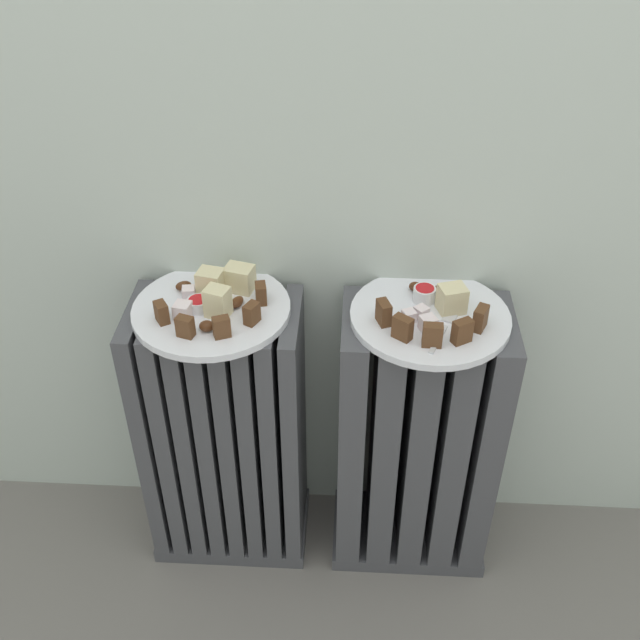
# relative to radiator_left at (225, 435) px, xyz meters

# --- Properties ---
(radiator_left) EXTENTS (0.29, 0.18, 0.56)m
(radiator_left) POSITION_rel_radiator_left_xyz_m (0.00, 0.00, 0.00)
(radiator_left) COLOR #47474C
(radiator_left) RESTS_ON ground_plane
(radiator_right) EXTENTS (0.29, 0.18, 0.56)m
(radiator_right) POSITION_rel_radiator_left_xyz_m (0.35, 0.00, 0.00)
(radiator_right) COLOR #47474C
(radiator_right) RESTS_ON ground_plane
(plate_left) EXTENTS (0.25, 0.25, 0.01)m
(plate_left) POSITION_rel_radiator_left_xyz_m (-0.00, 0.00, 0.29)
(plate_left) COLOR white
(plate_left) RESTS_ON radiator_left
(plate_right) EXTENTS (0.25, 0.25, 0.01)m
(plate_right) POSITION_rel_radiator_left_xyz_m (0.35, 0.00, 0.29)
(plate_right) COLOR white
(plate_right) RESTS_ON radiator_right
(dark_cake_slice_left_0) EXTENTS (0.03, 0.03, 0.03)m
(dark_cake_slice_left_0) POSITION_rel_radiator_left_xyz_m (-0.07, -0.04, 0.31)
(dark_cake_slice_left_0) COLOR #56351E
(dark_cake_slice_left_0) RESTS_ON plate_left
(dark_cake_slice_left_1) EXTENTS (0.03, 0.02, 0.03)m
(dark_cake_slice_left_1) POSITION_rel_radiator_left_xyz_m (-0.02, -0.08, 0.31)
(dark_cake_slice_left_1) COLOR #56351E
(dark_cake_slice_left_1) RESTS_ON plate_left
(dark_cake_slice_left_2) EXTENTS (0.03, 0.03, 0.03)m
(dark_cake_slice_left_2) POSITION_rel_radiator_left_xyz_m (0.03, -0.07, 0.31)
(dark_cake_slice_left_2) COLOR #56351E
(dark_cake_slice_left_2) RESTS_ON plate_left
(dark_cake_slice_left_3) EXTENTS (0.03, 0.03, 0.03)m
(dark_cake_slice_left_3) POSITION_rel_radiator_left_xyz_m (0.07, -0.04, 0.31)
(dark_cake_slice_left_3) COLOR #56351E
(dark_cake_slice_left_3) RESTS_ON plate_left
(dark_cake_slice_left_4) EXTENTS (0.02, 0.03, 0.03)m
(dark_cake_slice_left_4) POSITION_rel_radiator_left_xyz_m (0.08, 0.02, 0.31)
(dark_cake_slice_left_4) COLOR #56351E
(dark_cake_slice_left_4) RESTS_ON plate_left
(marble_cake_slice_left_0) EXTENTS (0.05, 0.04, 0.04)m
(marble_cake_slice_left_0) POSITION_rel_radiator_left_xyz_m (-0.00, 0.04, 0.32)
(marble_cake_slice_left_0) COLOR beige
(marble_cake_slice_left_0) RESTS_ON plate_left
(marble_cake_slice_left_1) EXTENTS (0.05, 0.05, 0.04)m
(marble_cake_slice_left_1) POSITION_rel_radiator_left_xyz_m (0.04, 0.05, 0.32)
(marble_cake_slice_left_1) COLOR beige
(marble_cake_slice_left_1) RESTS_ON plate_left
(marble_cake_slice_left_2) EXTENTS (0.04, 0.04, 0.05)m
(marble_cake_slice_left_2) POSITION_rel_radiator_left_xyz_m (0.02, -0.02, 0.32)
(marble_cake_slice_left_2) COLOR beige
(marble_cake_slice_left_2) RESTS_ON plate_left
(turkish_delight_left_0) EXTENTS (0.02, 0.02, 0.02)m
(turkish_delight_left_0) POSITION_rel_radiator_left_xyz_m (-0.04, 0.02, 0.30)
(turkish_delight_left_0) COLOR white
(turkish_delight_left_0) RESTS_ON plate_left
(turkish_delight_left_1) EXTENTS (0.03, 0.03, 0.03)m
(turkish_delight_left_1) POSITION_rel_radiator_left_xyz_m (-0.04, -0.03, 0.31)
(turkish_delight_left_1) COLOR white
(turkish_delight_left_1) RESTS_ON plate_left
(medjool_date_left_0) EXTENTS (0.03, 0.02, 0.02)m
(medjool_date_left_0) POSITION_rel_radiator_left_xyz_m (-0.05, 0.04, 0.30)
(medjool_date_left_0) COLOR #4C2814
(medjool_date_left_0) RESTS_ON plate_left
(medjool_date_left_1) EXTENTS (0.03, 0.03, 0.01)m
(medjool_date_left_1) POSITION_rel_radiator_left_xyz_m (0.04, 0.00, 0.30)
(medjool_date_left_1) COLOR #4C2814
(medjool_date_left_1) RESTS_ON plate_left
(medjool_date_left_2) EXTENTS (0.02, 0.02, 0.02)m
(medjool_date_left_2) POSITION_rel_radiator_left_xyz_m (0.00, -0.06, 0.30)
(medjool_date_left_2) COLOR #4C2814
(medjool_date_left_2) RESTS_ON plate_left
(jam_bowl_left) EXTENTS (0.04, 0.04, 0.02)m
(jam_bowl_left) POSITION_rel_radiator_left_xyz_m (-0.02, -0.01, 0.30)
(jam_bowl_left) COLOR white
(jam_bowl_left) RESTS_ON plate_left
(dark_cake_slice_right_0) EXTENTS (0.03, 0.03, 0.04)m
(dark_cake_slice_right_0) POSITION_rel_radiator_left_xyz_m (0.27, -0.03, 0.31)
(dark_cake_slice_right_0) COLOR #56351E
(dark_cake_slice_right_0) RESTS_ON plate_right
(dark_cake_slice_right_1) EXTENTS (0.03, 0.03, 0.04)m
(dark_cake_slice_right_1) POSITION_rel_radiator_left_xyz_m (0.30, -0.06, 0.31)
(dark_cake_slice_right_1) COLOR #56351E
(dark_cake_slice_right_1) RESTS_ON plate_right
(dark_cake_slice_right_2) EXTENTS (0.03, 0.02, 0.04)m
(dark_cake_slice_right_2) POSITION_rel_radiator_left_xyz_m (0.35, -0.08, 0.31)
(dark_cake_slice_right_2) COLOR #56351E
(dark_cake_slice_right_2) RESTS_ON plate_right
(dark_cake_slice_right_3) EXTENTS (0.03, 0.03, 0.04)m
(dark_cake_slice_right_3) POSITION_rel_radiator_left_xyz_m (0.39, -0.07, 0.31)
(dark_cake_slice_right_3) COLOR #56351E
(dark_cake_slice_right_3) RESTS_ON plate_right
(dark_cake_slice_right_4) EXTENTS (0.03, 0.03, 0.04)m
(dark_cake_slice_right_4) POSITION_rel_radiator_left_xyz_m (0.42, -0.03, 0.31)
(dark_cake_slice_right_4) COLOR #56351E
(dark_cake_slice_right_4) RESTS_ON plate_right
(marble_cake_slice_right_0) EXTENTS (0.05, 0.05, 0.04)m
(marble_cake_slice_right_0) POSITION_rel_radiator_left_xyz_m (0.38, 0.01, 0.32)
(marble_cake_slice_right_0) COLOR beige
(marble_cake_slice_right_0) RESTS_ON plate_right
(turkish_delight_right_0) EXTENTS (0.03, 0.03, 0.02)m
(turkish_delight_right_0) POSITION_rel_radiator_left_xyz_m (0.34, -0.04, 0.31)
(turkish_delight_right_0) COLOR white
(turkish_delight_right_0) RESTS_ON plate_right
(turkish_delight_right_1) EXTENTS (0.03, 0.03, 0.02)m
(turkish_delight_right_1) POSITION_rel_radiator_left_xyz_m (0.31, -0.02, 0.30)
(turkish_delight_right_1) COLOR white
(turkish_delight_right_1) RESTS_ON plate_right
(turkish_delight_right_2) EXTENTS (0.03, 0.03, 0.02)m
(turkish_delight_right_2) POSITION_rel_radiator_left_xyz_m (0.33, -0.01, 0.30)
(turkish_delight_right_2) COLOR white
(turkish_delight_right_2) RESTS_ON plate_right
(medjool_date_right_0) EXTENTS (0.02, 0.02, 0.02)m
(medjool_date_right_0) POSITION_rel_radiator_left_xyz_m (0.33, 0.06, 0.30)
(medjool_date_right_0) COLOR #4C2814
(medjool_date_right_0) RESTS_ON plate_right
(medjool_date_right_1) EXTENTS (0.03, 0.02, 0.02)m
(medjool_date_right_1) POSITION_rel_radiator_left_xyz_m (0.37, 0.05, 0.30)
(medjool_date_right_1) COLOR #4C2814
(medjool_date_right_1) RESTS_ON plate_right
(jam_bowl_right) EXTENTS (0.04, 0.04, 0.03)m
(jam_bowl_right) POSITION_rel_radiator_left_xyz_m (0.34, 0.04, 0.31)
(jam_bowl_right) COLOR white
(jam_bowl_right) RESTS_ON plate_right
(fork) EXTENTS (0.05, 0.10, 0.00)m
(fork) POSITION_rel_radiator_left_xyz_m (0.37, -0.04, 0.30)
(fork) COLOR silver
(fork) RESTS_ON plate_right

